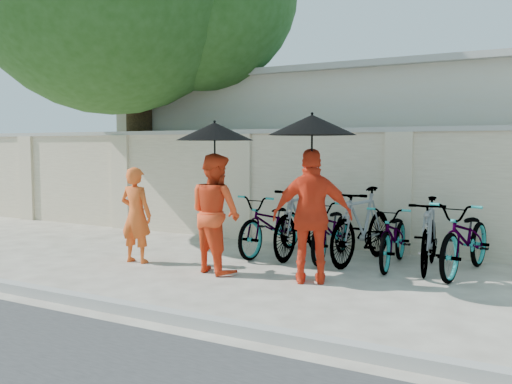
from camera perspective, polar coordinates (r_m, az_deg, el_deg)
The scene contains 16 objects.
ground at distance 7.85m, azimuth -6.75°, elevation -8.45°, with size 80.00×80.00×0.00m, color beige.
kerb at distance 6.58m, azimuth -15.68°, elevation -10.62°, with size 40.00×0.16×0.12m, color #A1A19B.
compound_wall at distance 10.03m, azimuth 8.78°, elevation 0.16°, with size 20.00×0.30×2.00m, color beige.
building_behind at distance 13.40m, azimuth 18.62°, elevation 3.65°, with size 14.00×6.00×3.20m, color beige.
monk_left at distance 8.84m, azimuth -11.92°, elevation -2.26°, with size 0.53×0.35×1.45m, color #F25B1F.
monk_center at distance 8.00m, azimuth -4.09°, elevation -2.11°, with size 0.81×0.63×1.67m, color #FA461C.
parasol_center at distance 7.85m, azimuth -4.16°, elevation 6.06°, with size 1.07×1.07×1.15m.
monk_right at distance 7.35m, azimuth 5.66°, elevation -2.43°, with size 1.02×0.42×1.74m, color red.
parasol_right at distance 7.22m, azimuth 5.63°, elevation 6.69°, with size 1.11×1.11×1.18m.
bike_0 at distance 9.34m, azimuth 1.62°, elevation -3.23°, with size 0.66×1.89×0.99m, color #9B9BA9.
bike_1 at distance 9.15m, azimuth 4.57°, elevation -2.90°, with size 0.54×1.92×1.15m, color #9B9BA9.
bike_2 at distance 9.00m, azimuth 7.59°, elevation -3.67°, with size 0.64×1.82×0.96m, color #9B9BA9.
bike_3 at distance 8.76m, azimuth 10.54°, elevation -3.31°, with size 0.54×1.91×1.15m, color #9B9BA9.
bike_4 at distance 8.61m, azimuth 13.66°, elevation -4.29°, with size 0.61×1.74×0.91m, color #9B9BA9.
bike_5 at distance 8.46m, azimuth 16.92°, elevation -4.08°, with size 0.49×1.73×1.04m, color #9B9BA9.
bike_6 at distance 8.36m, azimuth 20.29°, elevation -4.32°, with size 0.68×1.95×1.03m, color #9B9BA9.
Camera 1 is at (4.53, -6.16, 1.77)m, focal length 40.00 mm.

